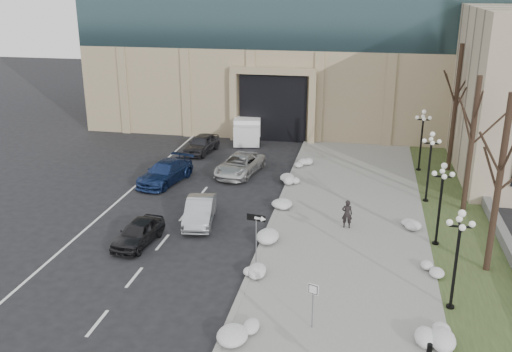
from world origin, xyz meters
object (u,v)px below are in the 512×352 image
(car_a, at_px, (138,233))
(car_c, at_px, (165,172))
(car_d, at_px, (240,165))
(car_e, at_px, (202,144))
(one_way_sign, at_px, (259,224))
(lamppost_a, at_px, (458,247))
(lamppost_d, at_px, (422,132))
(keep_sign, at_px, (313,297))
(lamppost_c, at_px, (430,157))
(pedestrian, at_px, (347,214))
(box_truck, at_px, (248,127))
(car_b, at_px, (200,211))
(lamppost_b, at_px, (441,193))

(car_a, relative_size, car_c, 0.75)
(car_d, bearing_deg, car_e, 141.53)
(car_c, distance_m, one_way_sign, 14.22)
(lamppost_a, relative_size, lamppost_d, 1.00)
(car_a, distance_m, one_way_sign, 7.24)
(keep_sign, xyz_separation_m, lamppost_d, (5.83, 22.20, 1.50))
(car_e, relative_size, lamppost_c, 0.94)
(pedestrian, distance_m, one_way_sign, 6.90)
(lamppost_a, bearing_deg, lamppost_d, 90.00)
(box_truck, bearing_deg, lamppost_d, -34.74)
(car_b, distance_m, car_d, 9.23)
(car_e, distance_m, lamppost_c, 19.39)
(keep_sign, xyz_separation_m, lamppost_a, (5.83, 2.70, 1.50))
(car_b, relative_size, one_way_sign, 1.63)
(one_way_sign, relative_size, lamppost_c, 0.58)
(lamppost_b, bearing_deg, lamppost_d, 90.00)
(car_d, height_order, lamppost_d, lamppost_d)
(car_a, xyz_separation_m, box_truck, (1.33, 22.68, 0.35))
(car_c, xyz_separation_m, car_e, (0.46, 7.67, -0.00))
(one_way_sign, bearing_deg, pedestrian, 62.23)
(car_a, distance_m, box_truck, 22.72)
(car_a, relative_size, lamppost_d, 0.84)
(keep_sign, xyz_separation_m, lamppost_c, (5.83, 15.70, 1.50))
(car_b, xyz_separation_m, box_truck, (-1.16, 19.25, 0.28))
(car_d, relative_size, lamppost_c, 1.13)
(car_d, xyz_separation_m, box_truck, (-1.52, 10.03, 0.28))
(one_way_sign, bearing_deg, lamppost_b, 34.47)
(lamppost_b, bearing_deg, car_e, 140.27)
(lamppost_c, bearing_deg, box_truck, 137.92)
(lamppost_c, bearing_deg, car_e, 155.32)
(lamppost_b, relative_size, lamppost_d, 1.00)
(car_c, height_order, one_way_sign, one_way_sign)
(car_b, height_order, box_truck, box_truck)
(pedestrian, relative_size, one_way_sign, 0.61)
(box_truck, bearing_deg, pedestrian, -72.19)
(car_e, height_order, keep_sign, keep_sign)
(car_b, bearing_deg, lamppost_a, -36.65)
(car_b, distance_m, lamppost_d, 18.56)
(car_a, distance_m, lamppost_a, 16.57)
(lamppost_b, bearing_deg, car_c, 159.07)
(car_e, xyz_separation_m, pedestrian, (12.60, -13.30, 0.20))
(box_truck, bearing_deg, car_a, -103.41)
(lamppost_b, distance_m, lamppost_c, 6.50)
(keep_sign, height_order, lamppost_b, lamppost_b)
(car_a, height_order, pedestrian, pedestrian)
(car_b, relative_size, box_truck, 0.65)
(car_c, relative_size, pedestrian, 3.13)
(car_e, bearing_deg, lamppost_d, 2.90)
(car_a, height_order, box_truck, box_truck)
(car_c, distance_m, pedestrian, 14.23)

